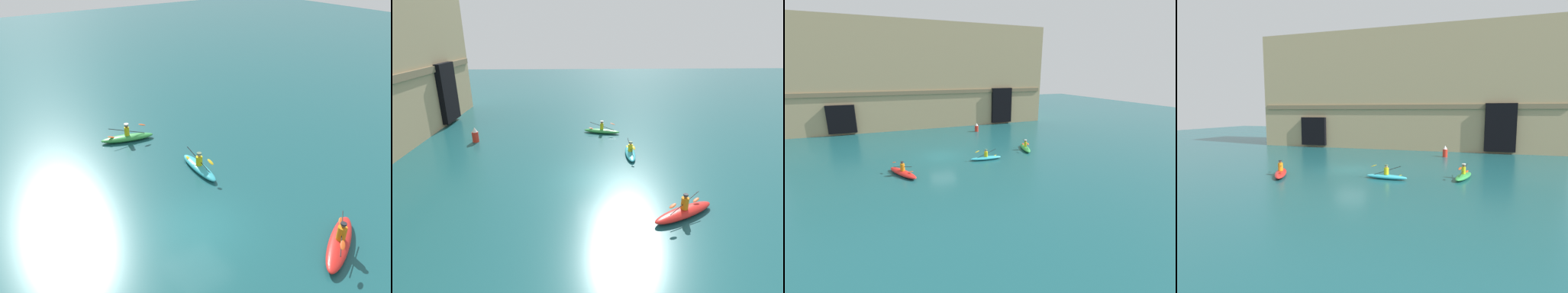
% 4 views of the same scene
% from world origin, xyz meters
% --- Properties ---
extents(ground_plane, '(120.00, 120.00, 0.00)m').
position_xyz_m(ground_plane, '(0.00, 0.00, 0.00)').
color(ground_plane, '#195156').
extents(cliff_bluff, '(37.62, 8.15, 14.85)m').
position_xyz_m(cliff_bluff, '(1.00, 17.33, 7.40)').
color(cliff_bluff, tan).
rests_on(cliff_bluff, ground).
extents(kayak_cyan, '(3.08, 0.87, 1.03)m').
position_xyz_m(kayak_cyan, '(3.67, -2.60, 0.22)').
color(kayak_cyan, '#33B2C6').
rests_on(kayak_cyan, ground).
extents(kayak_red, '(2.36, 3.51, 1.18)m').
position_xyz_m(kayak_red, '(-4.10, -3.85, 0.24)').
color(kayak_red, red).
rests_on(kayak_red, ground).
extents(kayak_green, '(1.55, 3.21, 1.10)m').
position_xyz_m(kayak_green, '(8.91, -0.98, 0.22)').
color(kayak_green, green).
rests_on(kayak_green, ground).
extents(marker_buoy, '(0.50, 0.50, 1.20)m').
position_xyz_m(marker_buoy, '(7.03, 9.32, 0.56)').
color(marker_buoy, red).
rests_on(marker_buoy, ground).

